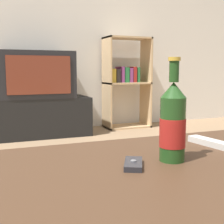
{
  "coord_description": "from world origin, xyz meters",
  "views": [
    {
      "loc": [
        -0.36,
        -0.63,
        0.7
      ],
      "look_at": [
        0.04,
        0.38,
        0.55
      ],
      "focal_mm": 50.0,
      "sensor_mm": 36.0,
      "label": 1
    }
  ],
  "objects_px": {
    "tv_stand": "(37,117)",
    "cell_phone": "(133,164)",
    "television": "(36,75)",
    "beer_bottle": "(173,123)",
    "bookshelf": "(126,80)",
    "remote_control": "(212,143)"
  },
  "relations": [
    {
      "from": "tv_stand",
      "to": "remote_control",
      "type": "distance_m",
      "value": 2.56
    },
    {
      "from": "tv_stand",
      "to": "television",
      "type": "distance_m",
      "value": 0.44
    },
    {
      "from": "beer_bottle",
      "to": "cell_phone",
      "type": "bearing_deg",
      "value": -175.41
    },
    {
      "from": "remote_control",
      "to": "tv_stand",
      "type": "bearing_deg",
      "value": 85.35
    },
    {
      "from": "tv_stand",
      "to": "cell_phone",
      "type": "relative_size",
      "value": 9.99
    },
    {
      "from": "television",
      "to": "remote_control",
      "type": "height_order",
      "value": "television"
    },
    {
      "from": "beer_bottle",
      "to": "television",
      "type": "bearing_deg",
      "value": 89.94
    },
    {
      "from": "beer_bottle",
      "to": "cell_phone",
      "type": "distance_m",
      "value": 0.16
    },
    {
      "from": "cell_phone",
      "to": "remote_control",
      "type": "bearing_deg",
      "value": 44.21
    },
    {
      "from": "bookshelf",
      "to": "cell_phone",
      "type": "height_order",
      "value": "bookshelf"
    },
    {
      "from": "tv_stand",
      "to": "cell_phone",
      "type": "xyz_separation_m",
      "value": [
        -0.12,
        -2.64,
        0.26
      ]
    },
    {
      "from": "tv_stand",
      "to": "television",
      "type": "relative_size",
      "value": 1.45
    },
    {
      "from": "cell_phone",
      "to": "remote_control",
      "type": "xyz_separation_m",
      "value": [
        0.33,
        0.1,
        0.0
      ]
    },
    {
      "from": "beer_bottle",
      "to": "bookshelf",
      "type": "bearing_deg",
      "value": 68.47
    },
    {
      "from": "beer_bottle",
      "to": "cell_phone",
      "type": "relative_size",
      "value": 2.59
    },
    {
      "from": "bookshelf",
      "to": "beer_bottle",
      "type": "bearing_deg",
      "value": -111.53
    },
    {
      "from": "television",
      "to": "bookshelf",
      "type": "bearing_deg",
      "value": 5.76
    },
    {
      "from": "remote_control",
      "to": "bookshelf",
      "type": "bearing_deg",
      "value": 62.46
    },
    {
      "from": "tv_stand",
      "to": "remote_control",
      "type": "xyz_separation_m",
      "value": [
        0.21,
        -2.53,
        0.26
      ]
    },
    {
      "from": "tv_stand",
      "to": "bookshelf",
      "type": "xyz_separation_m",
      "value": [
        1.07,
        0.1,
        0.37
      ]
    },
    {
      "from": "beer_bottle",
      "to": "tv_stand",
      "type": "bearing_deg",
      "value": 89.94
    },
    {
      "from": "television",
      "to": "cell_phone",
      "type": "xyz_separation_m",
      "value": [
        -0.12,
        -2.63,
        -0.19
      ]
    }
  ]
}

